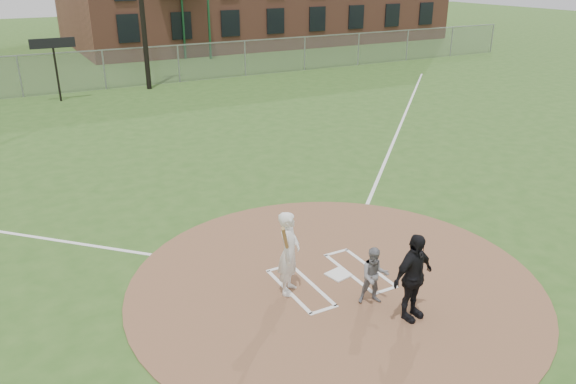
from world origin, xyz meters
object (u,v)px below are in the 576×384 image
umpire (413,277)px  batter_at_plate (289,253)px  home_plate (338,275)px  catcher (374,276)px

umpire → batter_at_plate: size_ratio=0.95×
batter_at_plate → home_plate: bearing=2.5°
home_plate → batter_at_plate: batter_at_plate is taller
batter_at_plate → catcher: bearing=-41.8°
home_plate → catcher: catcher is taller
catcher → umpire: 0.83m
catcher → umpire: size_ratio=0.68×
catcher → umpire: bearing=-44.2°
home_plate → umpire: bearing=-80.1°
home_plate → catcher: size_ratio=0.37×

